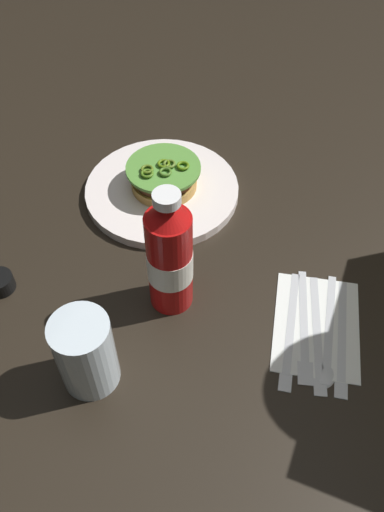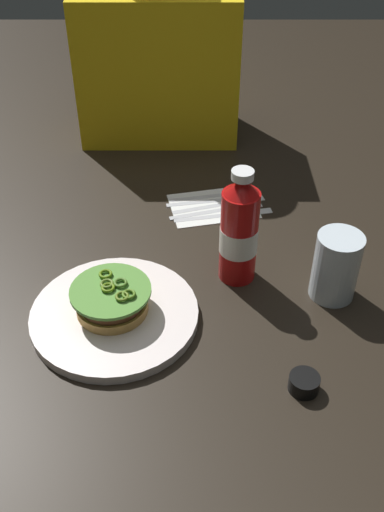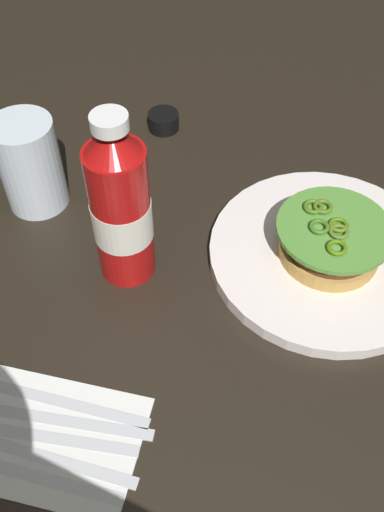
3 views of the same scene
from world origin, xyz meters
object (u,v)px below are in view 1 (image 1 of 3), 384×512
at_px(water_glass, 86,353).
at_px(napkin, 317,325).
at_px(fork_utensil, 305,333).
at_px(butter_knife, 342,342).
at_px(steak_knife, 318,338).
at_px(ketchup_bottle, 170,257).
at_px(spoon_utensil, 329,343).
at_px(dinner_plate, 162,190).
at_px(table_knife, 290,334).
at_px(burger_sandwich, 164,176).

height_order(water_glass, napkin, water_glass).
xyz_separation_m(fork_utensil, butter_knife, (-0.01, 0.05, -0.00)).
bearing_deg(steak_knife, ketchup_bottle, -87.18).
bearing_deg(spoon_utensil, dinner_plate, -119.32).
bearing_deg(steak_knife, table_knife, -77.39).
bearing_deg(ketchup_bottle, spoon_utensil, 92.47).
distance_m(napkin, table_knife, 0.05).
relative_size(burger_sandwich, napkin, 0.75).
bearing_deg(fork_utensil, napkin, 149.85).
xyz_separation_m(napkin, spoon_utensil, (0.03, 0.02, 0.00)).
bearing_deg(spoon_utensil, water_glass, -59.36).
height_order(burger_sandwich, steak_knife, burger_sandwich).
bearing_deg(butter_knife, steak_knife, -77.61).
xyz_separation_m(burger_sandwich, steak_knife, (0.20, 0.34, -0.04)).
relative_size(dinner_plate, table_knife, 1.36).
distance_m(ketchup_bottle, table_knife, 0.21).
height_order(dinner_plate, napkin, dinner_plate).
relative_size(dinner_plate, napkin, 1.57).
bearing_deg(burger_sandwich, table_knife, 54.64).
xyz_separation_m(dinner_plate, steak_knife, (0.20, 0.34, -0.00)).
bearing_deg(fork_utensil, burger_sandwich, -122.29).
xyz_separation_m(water_glass, butter_knife, (-0.18, 0.31, -0.06)).
relative_size(water_glass, napkin, 0.70).
distance_m(dinner_plate, table_knife, 0.37).
bearing_deg(water_glass, fork_utensil, 124.57).
relative_size(dinner_plate, spoon_utensil, 1.42).
xyz_separation_m(table_knife, butter_knife, (-0.02, 0.07, -0.00)).
relative_size(burger_sandwich, fork_utensil, 0.68).
height_order(dinner_plate, butter_knife, dinner_plate).
distance_m(dinner_plate, spoon_utensil, 0.41).
bearing_deg(butter_knife, table_knife, -77.49).
bearing_deg(ketchup_bottle, burger_sandwich, -153.12).
relative_size(spoon_utensil, butter_knife, 0.98).
xyz_separation_m(water_glass, table_knife, (-0.17, 0.24, -0.06)).
relative_size(dinner_plate, fork_utensil, 1.42).
distance_m(steak_knife, spoon_utensil, 0.02).
bearing_deg(butter_knife, ketchup_bottle, -85.90).
relative_size(dinner_plate, butter_knife, 1.40).
bearing_deg(napkin, fork_utensil, -30.15).
distance_m(fork_utensil, butter_knife, 0.06).
bearing_deg(table_knife, ketchup_bottle, -89.25).
relative_size(burger_sandwich, steak_knife, 0.67).
relative_size(steak_knife, butter_knife, 1.00).
xyz_separation_m(burger_sandwich, butter_knife, (0.19, 0.37, -0.04)).
xyz_separation_m(table_knife, steak_knife, (-0.01, 0.04, 0.00)).
relative_size(water_glass, steak_knife, 0.62).
height_order(burger_sandwich, fork_utensil, burger_sandwich).
xyz_separation_m(burger_sandwich, fork_utensil, (0.20, 0.32, -0.04)).
height_order(burger_sandwich, water_glass, water_glass).
xyz_separation_m(burger_sandwich, water_glass, (0.38, 0.06, 0.02)).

